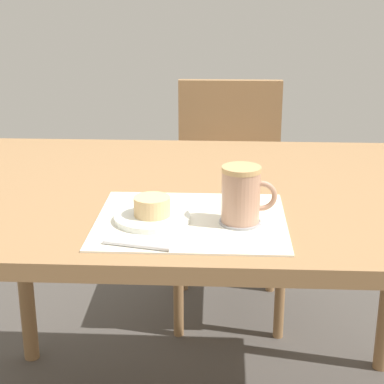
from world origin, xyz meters
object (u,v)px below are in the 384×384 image
at_px(pastry, 152,206).
at_px(coffee_mug, 242,194).
at_px(dining_table, 200,215).
at_px(pastry_plate, 152,218).
at_px(wooden_chair, 229,185).

distance_m(pastry, coffee_mug, 0.18).
height_order(dining_table, pastry, pastry).
bearing_deg(pastry_plate, dining_table, 69.44).
relative_size(pastry_plate, pastry, 2.09).
xyz_separation_m(wooden_chair, pastry, (-0.17, -1.04, 0.29)).
relative_size(dining_table, wooden_chair, 1.49).
bearing_deg(pastry_plate, wooden_chair, 80.94).
xyz_separation_m(dining_table, wooden_chair, (0.08, 0.81, -0.18)).
height_order(dining_table, coffee_mug, coffee_mug).
bearing_deg(pastry, pastry_plate, 0.00).
height_order(wooden_chair, pastry_plate, wooden_chair).
distance_m(dining_table, coffee_mug, 0.29).
bearing_deg(pastry, dining_table, 69.44).
bearing_deg(dining_table, pastry_plate, -110.56).
bearing_deg(pastry, wooden_chair, 80.94).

